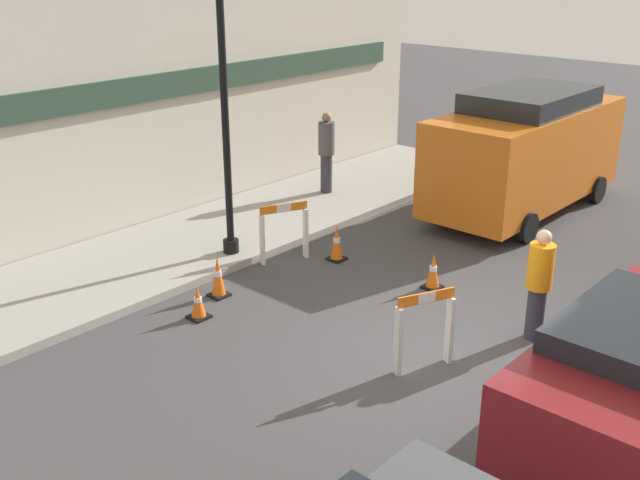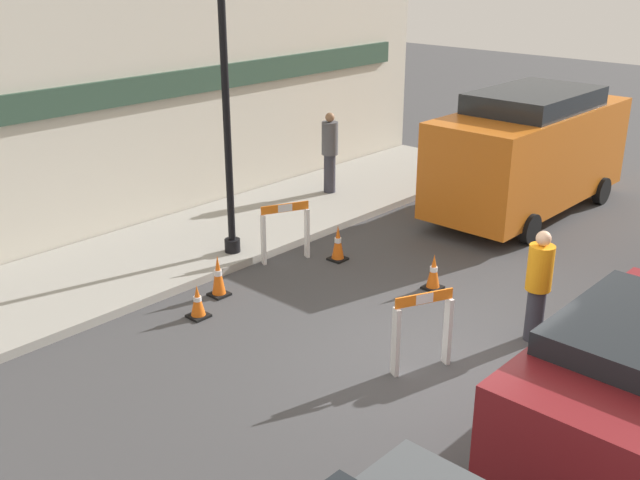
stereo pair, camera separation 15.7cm
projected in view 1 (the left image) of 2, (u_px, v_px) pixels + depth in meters
ground_plane at (448, 363)px, 10.25m from camera, size 60.00×60.00×0.00m
sidewalk_slab at (175, 249)px, 13.94m from camera, size 18.00×2.97×0.15m
storefront_facade at (113, 95)px, 13.93m from camera, size 18.00×0.22×5.50m
streetlamp_post at (223, 69)px, 12.43m from camera, size 0.44×0.44×5.10m
barricade_0 at (284, 230)px, 13.41m from camera, size 0.87×0.49×1.08m
barricade_1 at (425, 328)px, 9.92m from camera, size 0.83×0.48×1.13m
traffic_cone_0 at (337, 243)px, 13.53m from camera, size 0.30×0.30×0.67m
traffic_cone_1 at (218, 277)px, 12.11m from camera, size 0.30×0.30×0.71m
traffic_cone_2 at (198, 303)px, 11.42m from camera, size 0.30×0.30×0.54m
traffic_cone_3 at (433, 272)px, 12.41m from camera, size 0.30×0.30×0.62m
person_worker at (539, 282)px, 10.60m from camera, size 0.47×0.47×1.68m
person_pedestrian at (326, 150)px, 16.63m from camera, size 0.44×0.44×1.81m
work_van at (526, 147)px, 15.70m from camera, size 5.29×2.16×2.62m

